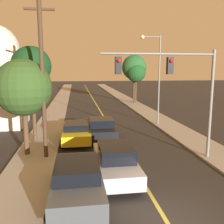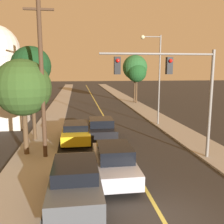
# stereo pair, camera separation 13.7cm
# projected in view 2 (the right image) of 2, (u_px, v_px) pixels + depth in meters

# --- Properties ---
(ground_plane) EXTENTS (200.00, 200.00, 0.00)m
(ground_plane) POSITION_uv_depth(u_px,v_px,m) (165.00, 224.00, 8.39)
(ground_plane) COLOR #2D2B28
(road_surface) EXTENTS (8.29, 80.00, 0.01)m
(road_surface) POSITION_uv_depth(u_px,v_px,m) (94.00, 99.00, 43.52)
(road_surface) COLOR #2D2B28
(road_surface) RESTS_ON ground
(sidewalk_left) EXTENTS (2.50, 80.00, 0.12)m
(sidewalk_left) POSITION_uv_depth(u_px,v_px,m) (62.00, 99.00, 42.77)
(sidewalk_left) COLOR #9E998E
(sidewalk_left) RESTS_ON ground
(sidewalk_right) EXTENTS (2.50, 80.00, 0.12)m
(sidewalk_right) POSITION_uv_depth(u_px,v_px,m) (124.00, 98.00, 44.24)
(sidewalk_right) COLOR #9E998E
(sidewalk_right) RESTS_ON ground
(car_near_lane_front) EXTENTS (1.88, 4.79, 1.62)m
(car_near_lane_front) POSITION_uv_depth(u_px,v_px,m) (114.00, 161.00, 11.88)
(car_near_lane_front) COLOR #A5A8B2
(car_near_lane_front) RESTS_ON ground
(car_near_lane_second) EXTENTS (2.05, 4.27, 1.57)m
(car_near_lane_second) POSITION_uv_depth(u_px,v_px,m) (101.00, 128.00, 18.42)
(car_near_lane_second) COLOR black
(car_near_lane_second) RESTS_ON ground
(car_outer_lane_front) EXTENTS (2.02, 4.92, 1.60)m
(car_outer_lane_front) POSITION_uv_depth(u_px,v_px,m) (75.00, 179.00, 9.83)
(car_outer_lane_front) COLOR #474C51
(car_outer_lane_front) RESTS_ON ground
(car_outer_lane_second) EXTENTS (2.00, 4.86, 1.42)m
(car_outer_lane_second) POSITION_uv_depth(u_px,v_px,m) (76.00, 131.00, 17.76)
(car_outer_lane_second) COLOR gold
(car_outer_lane_second) RESTS_ON ground
(traffic_signal_mast) EXTENTS (6.32, 0.42, 6.05)m
(traffic_signal_mast) POSITION_uv_depth(u_px,v_px,m) (176.00, 81.00, 13.45)
(traffic_signal_mast) COLOR slate
(traffic_signal_mast) RESTS_ON ground
(streetlamp_right) EXTENTS (1.87, 0.36, 7.92)m
(streetlamp_right) POSITION_uv_depth(u_px,v_px,m) (155.00, 69.00, 22.14)
(streetlamp_right) COLOR slate
(streetlamp_right) RESTS_ON ground
(utility_pole_left) EXTENTS (1.60, 0.24, 8.73)m
(utility_pole_left) POSITION_uv_depth(u_px,v_px,m) (42.00, 78.00, 13.73)
(utility_pole_left) COLOR #422D1E
(utility_pole_left) RESTS_ON ground
(tree_left_near) EXTENTS (3.26, 3.26, 5.60)m
(tree_left_near) POSITION_uv_depth(u_px,v_px,m) (23.00, 88.00, 14.29)
(tree_left_near) COLOR #4C3823
(tree_left_near) RESTS_ON ground
(tree_left_far) EXTENTS (2.72, 2.72, 6.57)m
(tree_left_far) POSITION_uv_depth(u_px,v_px,m) (31.00, 67.00, 17.15)
(tree_left_far) COLOR #4C3823
(tree_left_far) RESTS_ON ground
(tree_right_near) EXTENTS (2.85, 2.85, 5.92)m
(tree_right_near) POSITION_uv_depth(u_px,v_px,m) (137.00, 73.00, 36.65)
(tree_right_near) COLOR #4C3823
(tree_right_near) RESTS_ON ground
(tree_right_far) EXTENTS (3.69, 3.69, 7.09)m
(tree_right_far) POSITION_uv_depth(u_px,v_px,m) (135.00, 67.00, 37.36)
(tree_right_far) COLOR #4C3823
(tree_right_far) RESTS_ON ground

